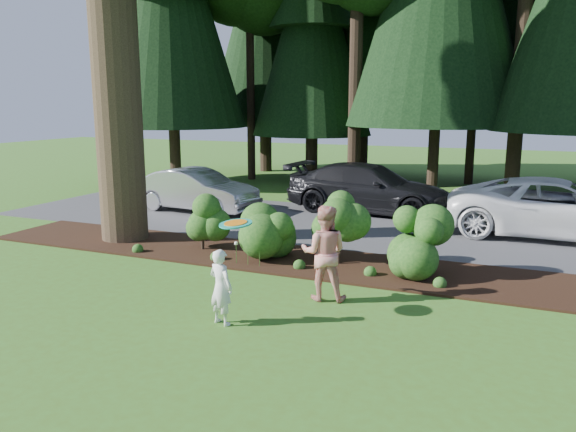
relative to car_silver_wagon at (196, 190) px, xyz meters
The scene contains 11 objects.
ground 9.12m from the car_silver_wagon, 57.05° to the right, with size 80.00×80.00×0.00m, color #3A5D1A.
mulch_bed 6.64m from the car_silver_wagon, 41.52° to the right, with size 16.00×2.50×0.05m, color black.
driveway 5.00m from the car_silver_wagon, ahead, with size 22.00×6.00×0.03m, color #38383A.
shrub_row 7.26m from the car_silver_wagon, 38.15° to the right, with size 6.53×1.60×1.61m.
lily_cluster 6.99m from the car_silver_wagon, 48.38° to the right, with size 0.69×0.09×0.57m.
car_silver_wagon is the anchor object (origin of this frame).
car_white_suv 11.32m from the car_silver_wagon, ahead, with size 2.70×5.87×1.63m, color white.
car_dark_suv 5.93m from the car_silver_wagon, 21.53° to the left, with size 2.30×5.66×1.64m, color black.
child 10.25m from the car_silver_wagon, 55.62° to the right, with size 0.48×0.31×1.31m, color white.
adult 9.61m from the car_silver_wagon, 43.42° to the right, with size 0.89×0.69×1.83m, color red.
frisbee 10.06m from the car_silver_wagon, 53.94° to the right, with size 0.58×0.57×0.11m.
Camera 1 is at (5.42, -8.71, 3.71)m, focal length 35.00 mm.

